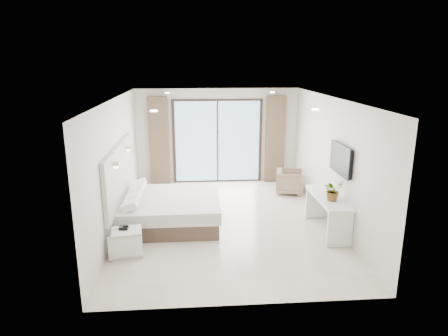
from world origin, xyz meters
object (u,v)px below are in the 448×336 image
at_px(bed, 169,210).
at_px(console_desk, 328,206).
at_px(armchair, 289,181).
at_px(nightstand, 127,243).

height_order(bed, console_desk, console_desk).
xyz_separation_m(bed, armchair, (3.10, 1.83, 0.04)).
relative_size(nightstand, armchair, 0.86).
height_order(nightstand, armchair, armchair).
bearing_deg(bed, armchair, 30.57).
relative_size(bed, nightstand, 3.55).
bearing_deg(bed, nightstand, -115.33).
xyz_separation_m(nightstand, armchair, (3.78, 3.26, 0.10)).
distance_m(bed, armchair, 3.60).
bearing_deg(nightstand, bed, 55.82).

